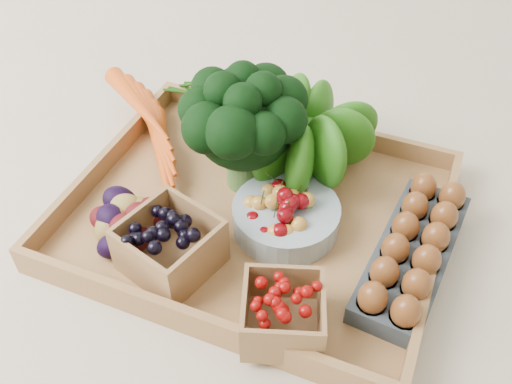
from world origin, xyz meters
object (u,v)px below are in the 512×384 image
at_px(broccoli, 244,147).
at_px(egg_carton, 412,256).
at_px(tray, 256,216).
at_px(cherry_bowl, 286,217).

distance_m(broccoli, egg_carton, 0.30).
xyz_separation_m(tray, cherry_bowl, (0.05, -0.01, 0.03)).
bearing_deg(broccoli, egg_carton, -13.10).
distance_m(broccoli, cherry_bowl, 0.13).
bearing_deg(tray, cherry_bowl, -10.01).
height_order(broccoli, egg_carton, broccoli).
height_order(broccoli, cherry_bowl, broccoli).
bearing_deg(cherry_bowl, tray, 169.99).
height_order(tray, cherry_bowl, cherry_bowl).
bearing_deg(broccoli, cherry_bowl, -34.87).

